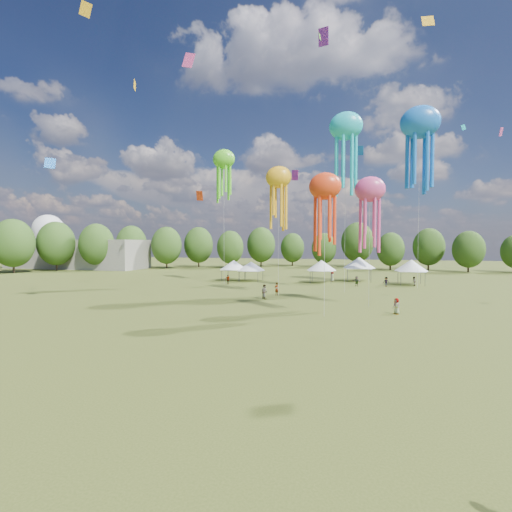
# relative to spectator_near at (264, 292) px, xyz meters

# --- Properties ---
(ground) EXTENTS (300.00, 300.00, 0.00)m
(ground) POSITION_rel_spectator_near_xyz_m (7.37, -31.92, -0.91)
(ground) COLOR #384416
(ground) RESTS_ON ground
(spectator_near) EXTENTS (1.13, 1.11, 1.83)m
(spectator_near) POSITION_rel_spectator_near_xyz_m (0.00, 0.00, 0.00)
(spectator_near) COLOR gray
(spectator_near) RESTS_ON ground
(spectators_far) EXTENTS (31.29, 30.10, 1.84)m
(spectators_far) POSITION_rel_spectator_near_xyz_m (9.74, 14.56, -0.09)
(spectators_far) COLOR gray
(spectators_far) RESTS_ON ground
(festival_tents) EXTENTS (36.44, 10.70, 4.45)m
(festival_tents) POSITION_rel_spectator_near_xyz_m (5.13, 21.80, 2.22)
(festival_tents) COLOR #47474C
(festival_tents) RESTS_ON ground
(show_kites) EXTENTS (36.13, 28.55, 28.12)m
(show_kites) POSITION_rel_spectator_near_xyz_m (11.19, 10.79, 18.70)
(show_kites) COLOR #FAAE19
(show_kites) RESTS_ON ground
(small_kites) EXTENTS (66.44, 51.68, 41.80)m
(small_kites) POSITION_rel_spectator_near_xyz_m (6.85, 8.59, 28.64)
(small_kites) COLOR #FAAE19
(small_kites) RESTS_ON ground
(treeline) EXTENTS (201.57, 95.24, 13.43)m
(treeline) POSITION_rel_spectator_near_xyz_m (3.50, 30.60, 5.63)
(treeline) COLOR #38281C
(treeline) RESTS_ON ground
(hangar) EXTENTS (40.00, 12.00, 8.00)m
(hangar) POSITION_rel_spectator_near_xyz_m (-64.63, 40.08, 3.09)
(hangar) COLOR gray
(hangar) RESTS_ON ground
(radome) EXTENTS (9.00, 9.00, 16.00)m
(radome) POSITION_rel_spectator_near_xyz_m (-80.63, 46.08, 9.07)
(radome) COLOR white
(radome) RESTS_ON ground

